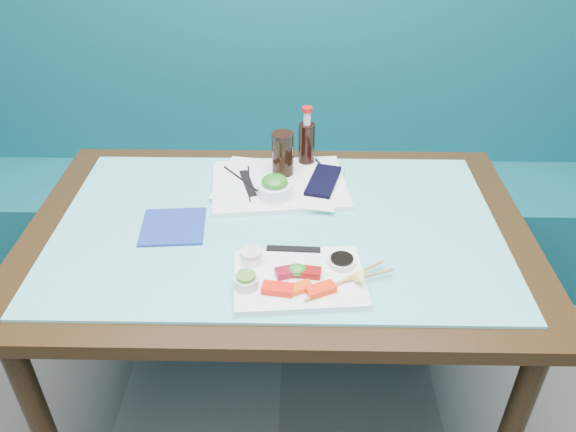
{
  "coord_description": "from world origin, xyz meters",
  "views": [
    {
      "loc": [
        0.05,
        0.18,
        1.66
      ],
      "look_at": [
        0.03,
        1.43,
        0.8
      ],
      "focal_mm": 35.0,
      "sensor_mm": 36.0,
      "label": 1
    }
  ],
  "objects_px": {
    "cola_glass": "(283,154)",
    "blue_napkin": "(173,227)",
    "serving_tray": "(279,185)",
    "sashimi_plate": "(299,279)",
    "booth_bench": "(285,185)",
    "dining_table": "(278,250)",
    "cola_bottle_body": "(307,146)",
    "seaweed_bowl": "(275,190)"
  },
  "relations": [
    {
      "from": "serving_tray",
      "to": "cola_bottle_body",
      "type": "bearing_deg",
      "value": 51.08
    },
    {
      "from": "serving_tray",
      "to": "cola_glass",
      "type": "relative_size",
      "value": 2.92
    },
    {
      "from": "cola_bottle_body",
      "to": "blue_napkin",
      "type": "relative_size",
      "value": 0.86
    },
    {
      "from": "sashimi_plate",
      "to": "seaweed_bowl",
      "type": "height_order",
      "value": "seaweed_bowl"
    },
    {
      "from": "seaweed_bowl",
      "to": "cola_bottle_body",
      "type": "distance_m",
      "value": 0.23
    },
    {
      "from": "sashimi_plate",
      "to": "booth_bench",
      "type": "bearing_deg",
      "value": 88.18
    },
    {
      "from": "sashimi_plate",
      "to": "blue_napkin",
      "type": "height_order",
      "value": "sashimi_plate"
    },
    {
      "from": "seaweed_bowl",
      "to": "blue_napkin",
      "type": "distance_m",
      "value": 0.31
    },
    {
      "from": "cola_bottle_body",
      "to": "dining_table",
      "type": "bearing_deg",
      "value": -103.94
    },
    {
      "from": "cola_bottle_body",
      "to": "serving_tray",
      "type": "bearing_deg",
      "value": -122.5
    },
    {
      "from": "serving_tray",
      "to": "seaweed_bowl",
      "type": "distance_m",
      "value": 0.08
    },
    {
      "from": "cola_glass",
      "to": "blue_napkin",
      "type": "height_order",
      "value": "cola_glass"
    },
    {
      "from": "blue_napkin",
      "to": "seaweed_bowl",
      "type": "bearing_deg",
      "value": 27.71
    },
    {
      "from": "booth_bench",
      "to": "serving_tray",
      "type": "distance_m",
      "value": 0.75
    },
    {
      "from": "dining_table",
      "to": "cola_bottle_body",
      "type": "relative_size",
      "value": 9.52
    },
    {
      "from": "seaweed_bowl",
      "to": "cola_bottle_body",
      "type": "relative_size",
      "value": 0.69
    },
    {
      "from": "sashimi_plate",
      "to": "seaweed_bowl",
      "type": "bearing_deg",
      "value": 96.24
    },
    {
      "from": "sashimi_plate",
      "to": "serving_tray",
      "type": "distance_m",
      "value": 0.44
    },
    {
      "from": "booth_bench",
      "to": "sashimi_plate",
      "type": "distance_m",
      "value": 1.15
    },
    {
      "from": "sashimi_plate",
      "to": "cola_glass",
      "type": "height_order",
      "value": "cola_glass"
    },
    {
      "from": "booth_bench",
      "to": "serving_tray",
      "type": "height_order",
      "value": "booth_bench"
    },
    {
      "from": "dining_table",
      "to": "cola_bottle_body",
      "type": "xyz_separation_m",
      "value": [
        0.08,
        0.33,
        0.16
      ]
    },
    {
      "from": "seaweed_bowl",
      "to": "cola_glass",
      "type": "distance_m",
      "value": 0.14
    },
    {
      "from": "booth_bench",
      "to": "cola_bottle_body",
      "type": "bearing_deg",
      "value": -80.81
    },
    {
      "from": "dining_table",
      "to": "cola_bottle_body",
      "type": "bearing_deg",
      "value": 76.06
    },
    {
      "from": "booth_bench",
      "to": "cola_bottle_body",
      "type": "distance_m",
      "value": 0.69
    },
    {
      "from": "sashimi_plate",
      "to": "serving_tray",
      "type": "xyz_separation_m",
      "value": [
        -0.06,
        0.44,
        -0.0
      ]
    },
    {
      "from": "booth_bench",
      "to": "serving_tray",
      "type": "relative_size",
      "value": 7.42
    },
    {
      "from": "sashimi_plate",
      "to": "cola_bottle_body",
      "type": "distance_m",
      "value": 0.57
    },
    {
      "from": "serving_tray",
      "to": "cola_glass",
      "type": "bearing_deg",
      "value": 73.28
    },
    {
      "from": "dining_table",
      "to": "blue_napkin",
      "type": "xyz_separation_m",
      "value": [
        -0.29,
        -0.02,
        0.09
      ]
    },
    {
      "from": "serving_tray",
      "to": "cola_glass",
      "type": "height_order",
      "value": "cola_glass"
    },
    {
      "from": "sashimi_plate",
      "to": "cola_glass",
      "type": "bearing_deg",
      "value": 91.03
    },
    {
      "from": "dining_table",
      "to": "sashimi_plate",
      "type": "xyz_separation_m",
      "value": [
        0.06,
        -0.24,
        0.1
      ]
    },
    {
      "from": "dining_table",
      "to": "seaweed_bowl",
      "type": "xyz_separation_m",
      "value": [
        -0.01,
        0.12,
        0.13
      ]
    },
    {
      "from": "sashimi_plate",
      "to": "cola_glass",
      "type": "relative_size",
      "value": 2.27
    },
    {
      "from": "dining_table",
      "to": "cola_glass",
      "type": "xyz_separation_m",
      "value": [
        0.01,
        0.25,
        0.18
      ]
    },
    {
      "from": "seaweed_bowl",
      "to": "blue_napkin",
      "type": "relative_size",
      "value": 0.59
    },
    {
      "from": "serving_tray",
      "to": "blue_napkin",
      "type": "xyz_separation_m",
      "value": [
        -0.29,
        -0.22,
        -0.0
      ]
    },
    {
      "from": "dining_table",
      "to": "cola_glass",
      "type": "bearing_deg",
      "value": 88.18
    },
    {
      "from": "booth_bench",
      "to": "seaweed_bowl",
      "type": "distance_m",
      "value": 0.83
    },
    {
      "from": "cola_glass",
      "to": "blue_napkin",
      "type": "bearing_deg",
      "value": -137.11
    }
  ]
}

